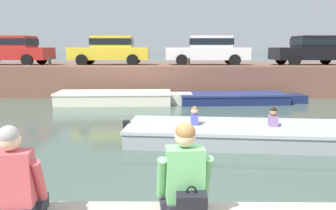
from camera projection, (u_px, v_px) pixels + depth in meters
ground_plane at (180, 130)px, 9.87m from camera, size 400.00×400.00×0.00m
far_quay_wall at (176, 77)px, 18.88m from camera, size 60.00×6.00×1.52m
far_wall_coping at (177, 66)px, 15.90m from camera, size 60.00×0.24×0.08m
boat_moored_west_cream at (120, 98)px, 14.43m from camera, size 5.97×1.87×0.54m
boat_moored_central_navy at (237, 98)px, 14.67m from camera, size 5.73×2.05×0.45m
motorboat_passing at (249, 134)px, 8.53m from camera, size 7.11×2.47×0.94m
car_leftmost_red at (10, 49)px, 17.50m from camera, size 4.46×2.04×1.54m
car_left_inner_yellow at (111, 49)px, 17.46m from camera, size 4.20×2.07×1.54m
car_centre_white at (208, 49)px, 17.40m from camera, size 4.39×2.14×1.54m
car_right_inner_black at (313, 49)px, 17.36m from camera, size 4.17×2.14×1.54m
mooring_bollard_west at (50, 62)px, 16.05m from camera, size 0.15×0.15×0.44m
mooring_bollard_mid at (189, 62)px, 15.99m from camera, size 0.15×0.15×0.44m
person_seated_left at (15, 186)px, 3.07m from camera, size 0.57×0.57×0.97m
person_seated_right at (184, 181)px, 3.18m from camera, size 0.56×0.56×0.97m
backpack_on_ledge at (191, 210)px, 3.03m from camera, size 0.28×0.24×0.41m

